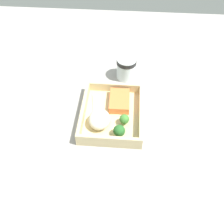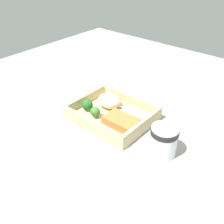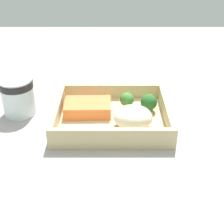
{
  "view_description": "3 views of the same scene",
  "coord_description": "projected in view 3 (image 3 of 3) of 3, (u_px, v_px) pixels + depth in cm",
  "views": [
    {
      "loc": [
        62.05,
        4.89,
        71.86
      ],
      "look_at": [
        0.0,
        0.0,
        2.7
      ],
      "focal_mm": 42.0,
      "sensor_mm": 36.0,
      "label": 1
    },
    {
      "loc": [
        -48.68,
        57.46,
        52.48
      ],
      "look_at": [
        0.0,
        0.0,
        2.7
      ],
      "focal_mm": 42.0,
      "sensor_mm": 36.0,
      "label": 2
    },
    {
      "loc": [
        0.07,
        -62.33,
        40.23
      ],
      "look_at": [
        0.0,
        0.0,
        2.7
      ],
      "focal_mm": 50.0,
      "sensor_mm": 36.0,
      "label": 3
    }
  ],
  "objects": [
    {
      "name": "mashed_potatoes",
      "position": [
        133.0,
        117.0,
        0.69
      ],
      "size": [
        8.64,
        7.47,
        5.01
      ],
      "primitive_type": "ellipsoid",
      "color": "silver",
      "rests_on": "takeout_tray"
    },
    {
      "name": "paper_cup",
      "position": [
        18.0,
        95.0,
        0.75
      ],
      "size": [
        7.95,
        7.95,
        9.15
      ],
      "color": "white",
      "rests_on": "ground_plane"
    },
    {
      "name": "takeout_tray",
      "position": [
        112.0,
        120.0,
        0.74
      ],
      "size": [
        26.64,
        21.64,
        1.2
      ],
      "primitive_type": "cube",
      "color": "#CAB685",
      "rests_on": "ground_plane"
    },
    {
      "name": "tray_rim",
      "position": [
        112.0,
        111.0,
        0.73
      ],
      "size": [
        26.64,
        21.64,
        3.64
      ],
      "color": "#CAB685",
      "rests_on": "takeout_tray"
    },
    {
      "name": "ground_plane",
      "position": [
        112.0,
        125.0,
        0.75
      ],
      "size": [
        160.0,
        160.0,
        2.0
      ],
      "primitive_type": "cube",
      "color": "#9A9693"
    },
    {
      "name": "broccoli_floret_1",
      "position": [
        127.0,
        100.0,
        0.76
      ],
      "size": [
        3.43,
        3.43,
        4.05
      ],
      "color": "#80A05D",
      "rests_on": "takeout_tray"
    },
    {
      "name": "salmon_fillet",
      "position": [
        88.0,
        107.0,
        0.75
      ],
      "size": [
        11.17,
        7.5,
        2.81
      ],
      "primitive_type": "cube",
      "rotation": [
        0.0,
        0.0,
        0.02
      ],
      "color": "orange",
      "rests_on": "takeout_tray"
    },
    {
      "name": "fork",
      "position": [
        110.0,
        132.0,
        0.68
      ],
      "size": [
        15.87,
        3.99,
        0.44
      ],
      "color": "silver",
      "rests_on": "takeout_tray"
    },
    {
      "name": "broccoli_floret_2",
      "position": [
        149.0,
        103.0,
        0.75
      ],
      "size": [
        4.0,
        4.0,
        4.37
      ],
      "color": "#81A255",
      "rests_on": "takeout_tray"
    }
  ]
}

